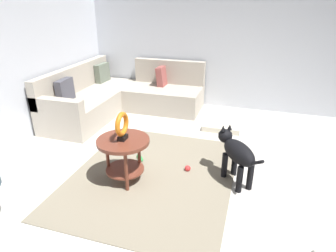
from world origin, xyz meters
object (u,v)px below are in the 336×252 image
(sectional_couch, at_px, (120,97))
(dog_bed_mat, at_px, (223,122))
(torus_sculpture, at_px, (122,125))
(side_table, at_px, (124,149))
(dog_toy_bone, at_px, (140,158))
(dog_toy_ball, at_px, (188,168))
(dog, at_px, (237,153))

(sectional_couch, height_order, dog_bed_mat, sectional_couch)
(sectional_couch, xyz_separation_m, torus_sculpture, (-2.03, -1.03, 0.42))
(dog_bed_mat, bearing_deg, sectional_couch, 89.64)
(side_table, distance_m, dog_toy_bone, 0.62)
(dog_toy_ball, bearing_deg, side_table, 121.47)
(dog, bearing_deg, sectional_couch, 105.25)
(side_table, height_order, dog, dog)
(torus_sculpture, relative_size, dog, 0.47)
(dog_bed_mat, distance_m, dog, 1.71)
(dog_toy_bone, bearing_deg, side_table, -178.27)
(dog_toy_ball, bearing_deg, dog, -93.93)
(side_table, xyz_separation_m, dog_toy_bone, (0.49, 0.01, -0.39))
(torus_sculpture, height_order, dog_toy_bone, torus_sculpture)
(sectional_couch, distance_m, dog, 2.81)
(dog, bearing_deg, torus_sculpture, 157.91)
(dog_toy_ball, bearing_deg, torus_sculpture, 121.47)
(dog_bed_mat, bearing_deg, dog_toy_ball, 171.56)
(dog_bed_mat, bearing_deg, side_table, 155.90)
(sectional_couch, relative_size, dog, 3.24)
(sectional_couch, distance_m, dog_toy_ball, 2.36)
(side_table, distance_m, dog_toy_ball, 0.86)
(dog_bed_mat, bearing_deg, dog_toy_bone, 149.02)
(dog_bed_mat, height_order, dog_toy_bone, dog_bed_mat)
(side_table, distance_m, dog, 1.29)
(side_table, height_order, dog_toy_ball, side_table)
(dog, bearing_deg, side_table, 157.91)
(sectional_couch, height_order, side_table, sectional_couch)
(torus_sculpture, xyz_separation_m, dog_bed_mat, (2.01, -0.90, -0.67))
(side_table, distance_m, torus_sculpture, 0.29)
(torus_sculpture, relative_size, dog_toy_ball, 4.25)
(dog_toy_bone, bearing_deg, dog_toy_ball, -96.99)
(sectional_couch, distance_m, dog_toy_bone, 1.86)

